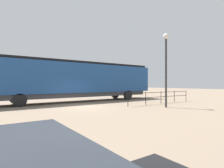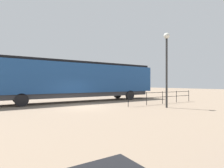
% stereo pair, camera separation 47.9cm
% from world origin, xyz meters
% --- Properties ---
extents(ground_plane, '(120.00, 120.00, 0.00)m').
position_xyz_m(ground_plane, '(0.00, 0.00, 0.00)').
color(ground_plane, '#84705B').
extents(locomotive, '(2.89, 18.08, 4.22)m').
position_xyz_m(locomotive, '(-4.14, 1.92, 2.37)').
color(locomotive, navy).
rests_on(locomotive, ground_plane).
extents(lamp_post, '(0.46, 0.46, 5.97)m').
position_xyz_m(lamp_post, '(4.23, 5.25, 4.01)').
color(lamp_post, '#2D2D2D').
rests_on(lamp_post, ground_plane).
extents(platform_fence, '(0.05, 8.35, 1.19)m').
position_xyz_m(platform_fence, '(2.15, 7.14, 0.77)').
color(platform_fence, black).
rests_on(platform_fence, ground_plane).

